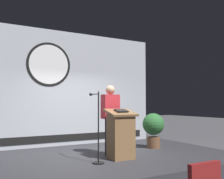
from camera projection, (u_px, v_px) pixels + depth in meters
ground_plane at (98, 169)px, 6.08m from camera, size 40.00×40.00×0.00m
stage_platform at (98, 162)px, 6.09m from camera, size 6.40×4.00×0.30m
banner_display at (70, 88)px, 7.79m from camera, size 5.43×0.12×3.34m
podium at (121, 134)px, 5.78m from camera, size 0.64×0.50×1.10m
speaker_person at (110, 119)px, 6.22m from camera, size 0.40×0.26×1.65m
microphone_stand at (97, 138)px, 5.40m from camera, size 0.24×0.54×1.47m
potted_plant at (153, 127)px, 7.19m from camera, size 0.60×0.60×0.95m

